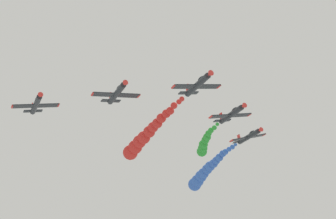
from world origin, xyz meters
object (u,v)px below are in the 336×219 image
(airplane_right_inner, at_px, (117,93))
(airplane_left_inner, at_px, (231,114))
(airplane_left_outer, at_px, (249,136))
(airplane_right_outer, at_px, (36,104))
(airplane_lead, at_px, (198,85))

(airplane_right_inner, bearing_deg, airplane_left_inner, -179.74)
(airplane_left_outer, xyz_separation_m, airplane_right_outer, (49.52, 1.20, 0.43))
(airplane_lead, relative_size, airplane_left_outer, 1.00)
(airplane_lead, height_order, airplane_left_inner, airplane_lead)
(airplane_left_inner, bearing_deg, airplane_left_outer, -131.78)
(airplane_right_outer, bearing_deg, airplane_lead, 138.97)
(airplane_left_inner, distance_m, airplane_right_outer, 39.83)
(airplane_right_inner, bearing_deg, airplane_left_outer, -160.31)
(airplane_right_inner, xyz_separation_m, airplane_left_outer, (-36.09, -12.91, -0.32))
(airplane_left_inner, height_order, airplane_left_outer, airplane_left_outer)
(airplane_right_outer, bearing_deg, airplane_right_inner, 138.88)
(airplane_left_outer, distance_m, airplane_right_outer, 49.54)
(airplane_left_outer, bearing_deg, airplane_lead, 44.39)
(airplane_lead, xyz_separation_m, airplane_right_outer, (25.57, -22.25, 0.67))
(airplane_left_inner, bearing_deg, airplane_right_outer, -16.95)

